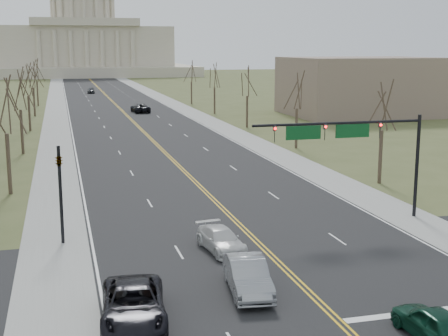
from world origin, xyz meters
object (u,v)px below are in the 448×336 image
car_sb_outer_lead (133,304)px  car_nb_inner_lead (434,323)px  car_far_nb (140,108)px  car_far_sb (91,90)px  signal_left (60,184)px  car_sb_inner_second (221,240)px  signal_mast (351,138)px  car_sb_inner_lead (248,276)px

car_sb_outer_lead → car_nb_inner_lead: bearing=-17.0°
car_sb_outer_lead → car_far_nb: (11.58, 88.60, -0.01)m
car_sb_outer_lead → car_far_sb: 140.03m
signal_left → car_sb_outer_lead: 12.91m
car_sb_outer_lead → car_sb_inner_second: (6.09, 8.41, -0.16)m
car_nb_inner_lead → car_far_sb: car_far_sb is taller
signal_mast → car_far_sb: signal_mast is taller
car_nb_inner_lead → car_far_sb: size_ratio=0.96×
car_sb_inner_lead → car_far_sb: (-0.37, 137.93, -0.08)m
signal_mast → car_sb_inner_second: size_ratio=2.65×
car_sb_outer_lead → car_far_sb: car_sb_outer_lead is taller
signal_mast → car_nb_inner_lead: 18.34m
car_sb_inner_second → car_far_sb: bearing=82.8°
car_far_nb → car_sb_inner_lead: bearing=79.9°
car_sb_outer_lead → car_far_nb: size_ratio=1.01×
signal_left → car_sb_inner_lead: (8.62, -10.26, -2.87)m
car_sb_inner_lead → car_sb_outer_lead: size_ratio=0.86×
signal_mast → car_sb_outer_lead: size_ratio=2.05×
signal_left → car_sb_outer_lead: signal_left is taller
car_sb_inner_lead → car_sb_inner_second: size_ratio=1.11×
car_nb_inner_lead → car_sb_inner_lead: bearing=-52.1°
car_sb_inner_second → car_far_sb: (-0.70, 131.52, 0.09)m
signal_left → car_sb_outer_lead: bearing=-76.9°
signal_left → car_far_nb: (14.44, 76.34, -2.89)m
car_sb_inner_lead → car_sb_inner_second: (0.33, 6.41, -0.17)m
signal_mast → signal_left: bearing=180.0°
signal_mast → car_nb_inner_lead: size_ratio=2.84×
car_far_nb → car_far_sb: (-6.19, 51.33, -0.06)m
signal_left → car_far_sb: size_ratio=1.35×
signal_left → car_sb_inner_lead: 13.70m
signal_left → car_sb_inner_second: 10.20m
car_nb_inner_lead → car_sb_inner_lead: 8.94m
car_far_sb → car_sb_inner_lead: bearing=-84.8°
car_sb_inner_second → car_far_nb: size_ratio=0.78×
car_sb_outer_lead → car_far_sb: size_ratio=1.33×
car_far_nb → signal_mast: bearing=87.2°
signal_left → signal_mast: bearing=-0.0°
car_nb_inner_lead → car_sb_outer_lead: (-11.56, 4.80, 0.09)m
signal_left → car_nb_inner_lead: size_ratio=1.41×
car_far_sb → signal_mast: bearing=-80.2°
car_sb_inner_lead → car_far_nb: car_sb_inner_lead is taller
signal_mast → car_sb_inner_lead: size_ratio=2.39×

